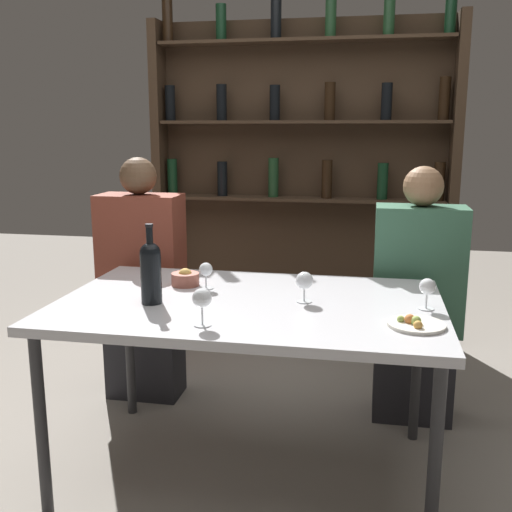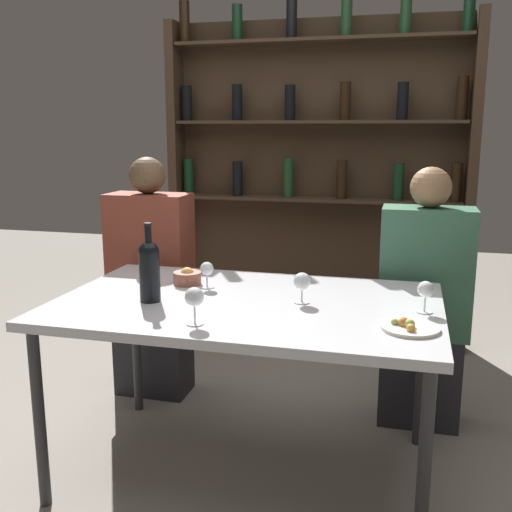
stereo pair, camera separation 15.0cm
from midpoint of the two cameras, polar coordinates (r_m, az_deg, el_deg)
name	(u,v)px [view 2 (the right image)]	position (r m, az deg, el deg)	size (l,w,h in m)	color
ground_plane	(248,471)	(2.66, 0.91, -19.80)	(10.00, 10.00, 0.00)	gray
dining_table	(247,314)	(2.37, 0.97, -5.54)	(1.50, 0.94, 0.74)	silver
wine_rack_wall	(317,169)	(3.98, 6.91, 8.26)	(1.98, 0.21, 2.21)	#38281C
wine_bottle	(149,268)	(2.34, -8.32, -1.16)	(0.08, 0.08, 0.31)	black
wine_glass_0	(426,291)	(2.29, 17.67, -3.19)	(0.06, 0.06, 0.12)	silver
wine_glass_1	(302,282)	(2.32, 6.26, -2.51)	(0.07, 0.07, 0.12)	silver
wine_glass_2	(207,270)	(2.53, -3.01, -1.36)	(0.06, 0.06, 0.11)	silver
wine_glass_3	(194,298)	(2.05, -3.81, -4.05)	(0.07, 0.07, 0.13)	silver
food_plate_0	(409,327)	(2.11, 16.39, -6.52)	(0.20, 0.20, 0.04)	silver
snack_bowl	(187,277)	(2.60, -4.92, -2.04)	(0.12, 0.12, 0.08)	#995142
seated_person_left	(151,286)	(3.19, -8.60, -2.85)	(0.42, 0.22, 1.27)	#26262B
seated_person_right	(424,308)	(2.95, 17.09, -4.75)	(0.42, 0.22, 1.24)	#26262B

